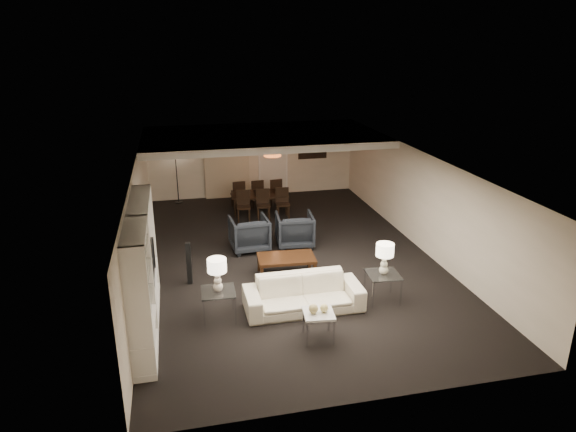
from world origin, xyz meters
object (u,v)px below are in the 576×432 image
(marble_table, at_px, (318,325))
(floor_lamp, at_px, (177,176))
(pendant_light, at_px, (272,152))
(table_lamp_left, at_px, (217,275))
(side_table_right, at_px, (382,287))
(table_lamp_right, at_px, (384,259))
(chair_nm, at_px, (263,205))
(television, at_px, (146,263))
(dining_table, at_px, (260,203))
(vase_blue, at_px, (141,299))
(chair_nl, at_px, (243,206))
(chair_nr, at_px, (283,204))
(floor_speaker, at_px, (189,263))
(armchair_left, at_px, (249,233))
(chair_fm, at_px, (256,193))
(coffee_table, at_px, (286,266))
(vase_amber, at_px, (139,258))
(chair_fl, at_px, (238,194))
(side_table_left, at_px, (219,305))
(chair_fr, at_px, (274,192))
(sofa, at_px, (303,294))

(marble_table, height_order, floor_lamp, floor_lamp)
(pendant_light, distance_m, table_lamp_left, 6.56)
(pendant_light, xyz_separation_m, side_table_right, (1.14, -6.08, -1.62))
(pendant_light, relative_size, table_lamp_right, 0.77)
(chair_nm, xyz_separation_m, floor_lamp, (-2.47, 2.26, 0.44))
(television, height_order, dining_table, television)
(vase_blue, distance_m, chair_nl, 7.05)
(chair_nr, bearing_deg, vase_blue, -115.89)
(chair_nr, bearing_deg, table_lamp_left, -109.69)
(pendant_light, relative_size, table_lamp_left, 0.77)
(table_lamp_left, xyz_separation_m, floor_speaker, (-0.50, 1.67, -0.45))
(armchair_left, distance_m, side_table_right, 4.02)
(pendant_light, xyz_separation_m, floor_lamp, (-2.87, 1.67, -1.03))
(table_lamp_left, distance_m, marble_table, 2.13)
(chair_fm, bearing_deg, vase_blue, 62.55)
(chair_nm, bearing_deg, coffee_table, -86.83)
(vase_amber, height_order, floor_lamp, floor_lamp)
(table_lamp_right, xyz_separation_m, chair_fl, (-2.14, 6.80, -0.49))
(coffee_table, bearing_deg, table_lamp_right, -43.26)
(chair_nr, xyz_separation_m, chair_fm, (-0.60, 1.30, 0.00))
(floor_speaker, bearing_deg, dining_table, 68.70)
(vase_blue, height_order, chair_nm, vase_blue)
(marble_table, distance_m, floor_speaker, 3.54)
(chair_nr, bearing_deg, coffee_table, -96.60)
(side_table_left, xyz_separation_m, chair_nl, (1.26, 5.50, 0.15))
(television, relative_size, chair_nl, 1.22)
(coffee_table, bearing_deg, television, -161.47)
(side_table_right, xyz_separation_m, chair_fm, (-1.54, 6.80, 0.15))
(vase_blue, xyz_separation_m, chair_fr, (3.81, 7.82, -0.68))
(pendant_light, distance_m, sofa, 6.31)
(television, distance_m, chair_nr, 6.23)
(table_lamp_right, xyz_separation_m, vase_amber, (-4.75, -0.46, 0.70))
(vase_amber, bearing_deg, chair_nr, 57.41)
(sofa, distance_m, side_table_right, 1.70)
(chair_fr, bearing_deg, armchair_left, 62.20)
(television, distance_m, vase_blue, 1.61)
(vase_amber, bearing_deg, table_lamp_right, 5.49)
(pendant_light, xyz_separation_m, chair_nr, (0.20, -0.58, -1.46))
(chair_nl, bearing_deg, marble_table, -80.12)
(table_lamp_right, distance_m, vase_blue, 4.86)
(side_table_left, bearing_deg, marble_table, -32.91)
(floor_speaker, bearing_deg, table_lamp_left, -67.05)
(side_table_right, relative_size, chair_fm, 0.71)
(vase_blue, height_order, dining_table, vase_blue)
(side_table_right, bearing_deg, side_table_left, 180.00)
(side_table_left, relative_size, television, 0.59)
(chair_fl, distance_m, chair_fm, 0.60)
(side_table_right, relative_size, television, 0.59)
(vase_blue, bearing_deg, television, 88.93)
(table_lamp_left, distance_m, chair_nm, 5.82)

